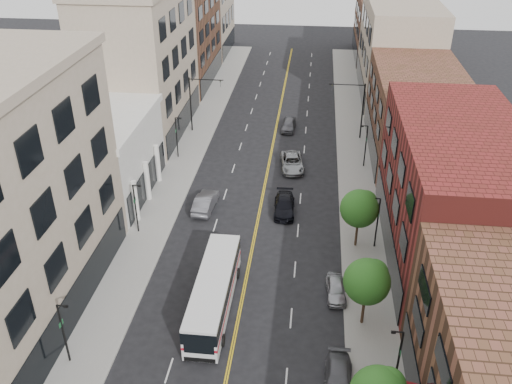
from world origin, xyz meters
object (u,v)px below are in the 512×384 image
(car_parked_mid, at_px, (338,379))
(car_lane_behind, at_px, (205,202))
(city_bus, at_px, (214,290))
(car_lane_b, at_px, (292,162))
(car_lane_a, at_px, (284,206))
(car_parked_far, at_px, (336,289))
(car_lane_c, at_px, (289,125))

(car_parked_mid, distance_m, car_lane_behind, 24.61)
(city_bus, xyz_separation_m, car_lane_b, (4.73, 24.26, -0.97))
(car_lane_a, distance_m, car_lane_b, 9.57)
(car_lane_a, bearing_deg, car_parked_mid, -79.59)
(car_parked_far, height_order, car_lane_b, car_lane_b)
(car_lane_behind, height_order, car_lane_b, car_lane_behind)
(car_lane_c, bearing_deg, car_lane_b, -81.28)
(car_parked_mid, relative_size, car_lane_behind, 0.92)
(car_parked_mid, xyz_separation_m, car_lane_c, (-5.70, 41.95, 0.07))
(car_parked_far, xyz_separation_m, car_lane_b, (-4.67, 21.74, 0.12))
(car_parked_far, xyz_separation_m, car_lane_a, (-4.93, 12.18, 0.08))
(city_bus, bearing_deg, car_parked_mid, -35.05)
(car_parked_mid, height_order, car_lane_behind, car_lane_behind)
(car_parked_mid, distance_m, car_parked_far, 9.11)
(car_parked_mid, bearing_deg, car_lane_c, 99.73)
(car_parked_far, relative_size, car_lane_b, 0.69)
(car_parked_far, bearing_deg, city_bus, -168.73)
(car_lane_a, bearing_deg, car_lane_c, 89.54)
(car_lane_behind, distance_m, car_lane_c, 22.19)
(car_parked_far, bearing_deg, car_lane_a, 108.30)
(car_lane_b, bearing_deg, city_bus, -108.75)
(car_parked_mid, height_order, car_lane_c, car_lane_c)
(car_lane_a, bearing_deg, city_bus, -109.55)
(city_bus, bearing_deg, car_lane_b, 78.97)
(city_bus, height_order, car_lane_c, city_bus)
(city_bus, xyz_separation_m, car_lane_c, (3.70, 35.36, -1.00))
(car_lane_behind, bearing_deg, car_parked_far, 141.00)
(car_lane_behind, relative_size, car_lane_b, 0.90)
(car_lane_c, bearing_deg, car_parked_mid, -78.85)
(car_lane_b, height_order, car_lane_c, car_lane_b)
(car_lane_b, bearing_deg, car_parked_far, -85.60)
(car_lane_c, bearing_deg, car_lane_a, -84.44)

